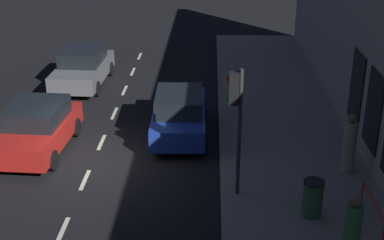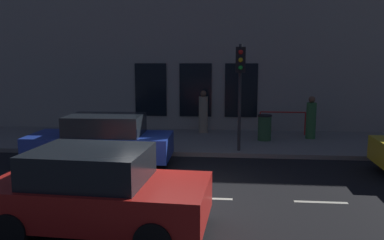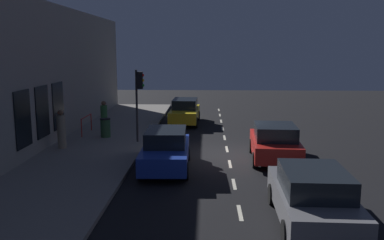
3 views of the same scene
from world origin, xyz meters
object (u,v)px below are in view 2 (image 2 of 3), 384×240
at_px(traffic_light, 240,73).
at_px(trash_bin, 265,127).
at_px(pedestrian_0, 311,119).
at_px(parked_car_2, 97,191).
at_px(pedestrian_1, 203,113).
at_px(parked_car_3, 102,141).

xyz_separation_m(traffic_light, trash_bin, (2.00, -1.03, -2.14)).
bearing_deg(pedestrian_0, parked_car_2, 46.17).
bearing_deg(parked_car_2, traffic_light, 159.12).
relative_size(pedestrian_0, pedestrian_1, 0.93).
xyz_separation_m(pedestrian_0, trash_bin, (-0.53, 1.86, -0.28)).
distance_m(parked_car_3, trash_bin, 6.43).
distance_m(traffic_light, trash_bin, 3.11).
height_order(parked_car_2, pedestrian_1, pedestrian_1).
relative_size(parked_car_3, pedestrian_1, 2.39).
xyz_separation_m(traffic_light, parked_car_2, (-6.26, 2.79, -2.01)).
distance_m(parked_car_2, pedestrian_1, 9.82).
bearing_deg(pedestrian_1, parked_car_2, -138.08).
distance_m(traffic_light, pedestrian_1, 4.17).
bearing_deg(trash_bin, parked_car_2, 155.17).
bearing_deg(trash_bin, parked_car_3, 125.34).
bearing_deg(pedestrian_1, pedestrian_0, -52.39).
height_order(traffic_light, parked_car_2, traffic_light).
height_order(traffic_light, pedestrian_1, traffic_light).
height_order(parked_car_2, pedestrian_0, pedestrian_0).
distance_m(traffic_light, parked_car_3, 4.97).
relative_size(parked_car_2, trash_bin, 4.14).
bearing_deg(parked_car_2, pedestrian_0, 150.27).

